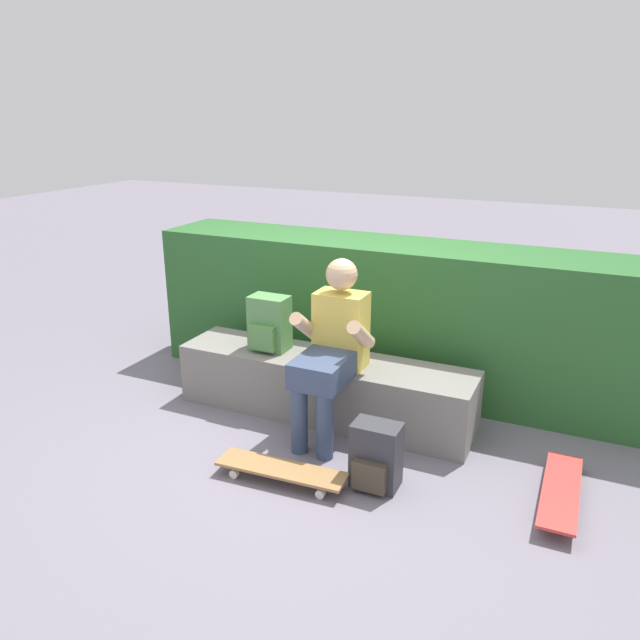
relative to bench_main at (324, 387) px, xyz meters
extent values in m
plane|color=slate|center=(0.00, -0.29, -0.22)|extent=(24.00, 24.00, 0.00)
cube|color=slate|center=(0.00, 0.00, 0.00)|extent=(2.15, 0.49, 0.44)
cube|color=gold|center=(0.16, -0.07, 0.48)|extent=(0.34, 0.22, 0.52)
sphere|color=#D8AD84|center=(0.16, -0.07, 0.87)|extent=(0.21, 0.21, 0.21)
cube|color=#384766|center=(0.16, -0.38, 0.31)|extent=(0.32, 0.40, 0.17)
cylinder|color=#384766|center=(0.07, -0.53, 0.00)|extent=(0.11, 0.11, 0.44)
cylinder|color=#384766|center=(0.25, -0.53, 0.00)|extent=(0.11, 0.11, 0.44)
cylinder|color=#D8AD84|center=(-0.04, -0.21, 0.52)|extent=(0.09, 0.33, 0.27)
cylinder|color=#D8AD84|center=(0.36, -0.21, 0.52)|extent=(0.09, 0.33, 0.27)
cube|color=olive|center=(0.12, -0.88, -0.14)|extent=(0.81, 0.24, 0.02)
cylinder|color=silver|center=(0.40, -0.79, -0.20)|extent=(0.06, 0.03, 0.05)
cylinder|color=silver|center=(0.41, -0.94, -0.20)|extent=(0.06, 0.03, 0.05)
cylinder|color=silver|center=(-0.16, -0.82, -0.20)|extent=(0.06, 0.03, 0.05)
cylinder|color=silver|center=(-0.15, -0.97, -0.20)|extent=(0.06, 0.03, 0.05)
cube|color=#BC3833|center=(1.65, -0.41, -0.14)|extent=(0.21, 0.80, 0.02)
cylinder|color=silver|center=(1.58, -0.13, -0.20)|extent=(0.03, 0.05, 0.05)
cylinder|color=silver|center=(1.73, -0.13, -0.20)|extent=(0.03, 0.05, 0.05)
cylinder|color=silver|center=(1.58, -0.69, -0.20)|extent=(0.03, 0.05, 0.05)
cylinder|color=silver|center=(1.73, -0.69, -0.20)|extent=(0.03, 0.05, 0.05)
cube|color=#51894C|center=(-0.44, 0.00, 0.42)|extent=(0.28, 0.18, 0.40)
cube|color=#518846|center=(-0.44, -0.11, 0.34)|extent=(0.20, 0.05, 0.18)
cube|color=#333338|center=(0.65, -0.68, -0.02)|extent=(0.28, 0.18, 0.40)
cube|color=#42392C|center=(0.65, -0.80, -0.10)|extent=(0.20, 0.05, 0.18)
cube|color=#2A5D2A|center=(0.33, 0.77, 0.35)|extent=(4.06, 0.68, 1.14)
camera|label=1|loc=(1.68, -3.70, 1.89)|focal=34.80mm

